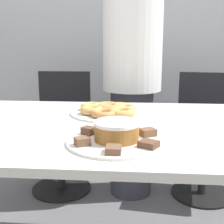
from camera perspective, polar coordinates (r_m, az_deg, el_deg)
The scene contains 22 objects.
wall_back at distance 2.88m, azimuth 1.81°, elevation 16.96°, with size 8.00×0.05×2.60m.
table at distance 1.35m, azimuth -1.81°, elevation -5.13°, with size 1.98×0.98×0.74m.
person_standing at distance 2.16m, azimuth 3.69°, elevation 5.14°, with size 0.40×0.40×1.55m.
office_chair_left at distance 2.36m, azimuth -9.17°, elevation -4.21°, with size 0.44×0.44×0.87m.
office_chair_right at distance 2.35m, azimuth 16.59°, elevation -4.70°, with size 0.49×0.49×0.87m.
plate_cake at distance 1.09m, azimuth 0.84°, elevation -5.41°, with size 0.35×0.35×0.01m.
plate_donuts at distance 1.52m, azimuth -0.60°, elevation -0.17°, with size 0.37×0.37×0.01m.
frosted_cake at distance 1.08m, azimuth 0.85°, elevation -3.46°, with size 0.16×0.16×0.07m.
lamington_0 at distance 1.04m, azimuth -5.45°, elevation -5.35°, with size 0.06×0.06×0.03m.
lamington_1 at distance 0.97m, azimuth 0.28°, elevation -6.87°, with size 0.05×0.06×0.02m.
lamington_2 at distance 1.02m, azimuth 6.71°, elevation -5.83°, with size 0.08×0.07×0.02m.
lamington_3 at distance 1.14m, azimuth 6.56°, elevation -3.69°, with size 0.07×0.07×0.03m.
lamington_4 at distance 1.21m, azimuth 1.29°, elevation -2.80°, with size 0.05×0.05×0.02m.
lamington_5 at distance 1.16m, azimuth -4.33°, elevation -3.41°, with size 0.06×0.06×0.03m.
donut_0 at distance 1.51m, azimuth -0.60°, elevation 0.75°, with size 0.12×0.12×0.04m.
donut_1 at distance 1.58m, azimuth 1.27°, elevation 1.06°, with size 0.11×0.11×0.03m.
donut_2 at distance 1.57m, azimuth -0.94°, elevation 1.09°, with size 0.12×0.12×0.03m.
donut_3 at distance 1.56m, azimuth -3.88°, elevation 1.02°, with size 0.11×0.11×0.03m.
donut_4 at distance 1.48m, azimuth -3.67°, elevation 0.36°, with size 0.11×0.11×0.04m.
donut_5 at distance 1.42m, azimuth -1.55°, elevation -0.22°, with size 0.12×0.12×0.03m.
donut_6 at distance 1.43m, azimuth 1.86°, elevation -0.05°, with size 0.12×0.12×0.03m.
donut_7 at distance 1.52m, azimuth 2.36°, elevation 0.67°, with size 0.12×0.12×0.03m.
Camera 1 is at (0.15, -1.28, 1.09)m, focal length 50.00 mm.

